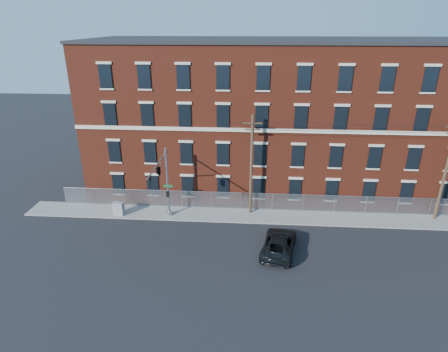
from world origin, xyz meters
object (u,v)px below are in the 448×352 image
Objects in this scene: traffic_signal_mast at (161,175)px; utility_cabinet at (119,208)px; pickup_truck at (279,243)px; utility_pole_near at (251,164)px.

utility_cabinet is at bearing 158.11° from traffic_signal_mast.
utility_cabinet is at bearing -7.07° from pickup_truck.
traffic_signal_mast is at bearing -5.34° from pickup_truck.
utility_cabinet is (-15.47, 5.15, 0.02)m from pickup_truck.
utility_pole_near is 1.81× the size of pickup_truck.
traffic_signal_mast is 8.70m from utility_pole_near.
traffic_signal_mast is 11.85m from pickup_truck.
utility_pole_near reaches higher than utility_cabinet.
utility_pole_near is 8.36m from pickup_truck.
utility_pole_near is at bearing -58.15° from pickup_truck.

